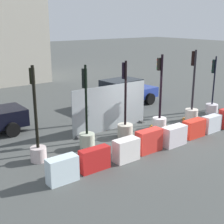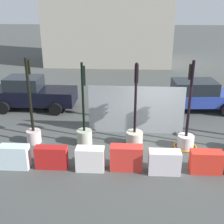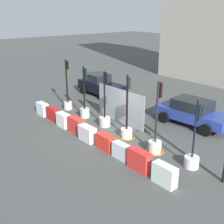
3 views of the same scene
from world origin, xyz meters
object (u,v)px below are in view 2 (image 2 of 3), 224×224
at_px(construction_barrier_2, 90,159).
at_px(construction_barrier_3, 126,158).
at_px(traffic_light_3, 186,133).
at_px(traffic_light_1, 84,130).
at_px(car_black_sedan, 32,93).
at_px(construction_barrier_0, 15,157).
at_px(construction_barrier_5, 206,162).
at_px(car_blue_estate, 195,95).
at_px(traffic_light_2, 135,132).
at_px(construction_barrier_1, 52,157).
at_px(traffic_light_0, 33,126).
at_px(construction_barrier_4, 164,162).

height_order(construction_barrier_2, construction_barrier_3, construction_barrier_3).
bearing_deg(traffic_light_3, construction_barrier_2, -152.57).
bearing_deg(traffic_light_1, traffic_light_3, -0.65).
bearing_deg(car_black_sedan, construction_barrier_0, -78.01).
relative_size(traffic_light_1, car_black_sedan, 0.76).
height_order(construction_barrier_2, construction_barrier_5, construction_barrier_2).
bearing_deg(car_blue_estate, traffic_light_2, -127.30).
bearing_deg(traffic_light_2, car_blue_estate, 52.70).
bearing_deg(construction_barrier_1, traffic_light_0, 123.27).
xyz_separation_m(traffic_light_1, traffic_light_2, (2.01, 0.05, -0.06)).
bearing_deg(construction_barrier_0, construction_barrier_4, -0.18).
bearing_deg(car_black_sedan, construction_barrier_5, -36.47).
bearing_deg(traffic_light_2, car_black_sedan, 144.15).
height_order(construction_barrier_0, car_blue_estate, car_blue_estate).
relative_size(traffic_light_0, traffic_light_3, 1.01).
distance_m(construction_barrier_4, car_blue_estate, 6.58).
distance_m(traffic_light_1, construction_barrier_5, 4.74).
xyz_separation_m(traffic_light_0, construction_barrier_5, (6.46, -1.81, -0.32)).
distance_m(construction_barrier_1, construction_barrier_4, 3.85).
height_order(construction_barrier_1, construction_barrier_5, construction_barrier_1).
distance_m(traffic_light_0, car_blue_estate, 8.44).
bearing_deg(construction_barrier_3, car_black_sedan, 131.61).
distance_m(construction_barrier_0, construction_barrier_3, 3.84).
xyz_separation_m(traffic_light_1, construction_barrier_5, (4.38, -1.79, -0.24)).
xyz_separation_m(construction_barrier_5, car_black_sedan, (-7.76, 5.73, 0.44)).
relative_size(traffic_light_0, car_black_sedan, 0.79).
bearing_deg(construction_barrier_1, construction_barrier_3, 1.22).
bearing_deg(construction_barrier_4, car_black_sedan, 137.32).
distance_m(construction_barrier_2, construction_barrier_4, 2.50).
bearing_deg(construction_barrier_5, construction_barrier_3, 179.75).
relative_size(construction_barrier_2, construction_barrier_3, 0.88).
bearing_deg(construction_barrier_5, traffic_light_1, 157.71).
bearing_deg(traffic_light_2, construction_barrier_1, -146.74).
bearing_deg(traffic_light_3, car_blue_estate, 74.51).
bearing_deg(construction_barrier_1, traffic_light_3, 20.14).
distance_m(traffic_light_1, car_black_sedan, 5.19).
bearing_deg(construction_barrier_3, construction_barrier_1, -178.78).
height_order(traffic_light_3, car_blue_estate, traffic_light_3).
distance_m(traffic_light_2, car_black_sedan, 6.65).
bearing_deg(traffic_light_0, construction_barrier_0, -91.63).
height_order(construction_barrier_0, construction_barrier_5, construction_barrier_0).
distance_m(construction_barrier_1, car_black_sedan, 6.31).
height_order(construction_barrier_1, construction_barrier_4, construction_barrier_4).
bearing_deg(construction_barrier_1, construction_barrier_5, 0.47).
distance_m(traffic_light_1, car_blue_estate, 6.73).
bearing_deg(car_black_sedan, construction_barrier_1, -66.51).
bearing_deg(traffic_light_3, construction_barrier_1, -159.86).
height_order(traffic_light_2, construction_barrier_4, traffic_light_2).
bearing_deg(construction_barrier_1, construction_barrier_4, -1.29).
relative_size(construction_barrier_3, car_blue_estate, 0.24).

